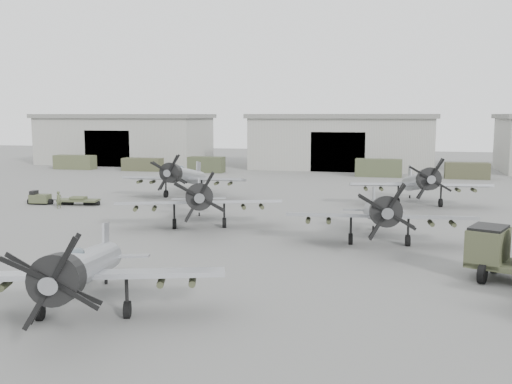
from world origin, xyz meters
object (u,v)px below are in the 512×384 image
aircraft_mid_1 (199,199)px  tug_trailer (55,199)px  aircraft_near_1 (81,269)px  ground_crew (59,200)px  aircraft_mid_2 (380,212)px  aircraft_far_0 (183,176)px  aircraft_far_1 (420,182)px

aircraft_mid_1 → tug_trailer: (-17.35, 7.68, -1.77)m
aircraft_near_1 → tug_trailer: (-19.05, 27.31, -1.68)m
ground_crew → aircraft_mid_2: bearing=-85.6°
tug_trailer → ground_crew: ground_crew is taller
aircraft_mid_2 → aircraft_far_0: aircraft_far_0 is taller
aircraft_far_1 → aircraft_near_1: bearing=-121.3°
aircraft_mid_1 → aircraft_mid_2: 13.68m
aircraft_mid_2 → aircraft_far_0: (-20.28, 17.30, 0.09)m
aircraft_near_1 → aircraft_far_1: 37.30m
aircraft_far_1 → ground_crew: bearing=-172.6°
aircraft_near_1 → tug_trailer: bearing=107.1°
aircraft_near_1 → aircraft_mid_1: aircraft_mid_1 is taller
aircraft_far_0 → tug_trailer: aircraft_far_0 is taller
aircraft_far_0 → ground_crew: (-8.81, -8.81, -1.53)m
aircraft_mid_1 → aircraft_far_1: 22.11m
aircraft_mid_1 → tug_trailer: 19.05m
aircraft_near_1 → ground_crew: size_ratio=7.54×
aircraft_far_1 → tug_trailer: (-33.99, -6.87, -1.86)m
aircraft_mid_2 → ground_crew: (-29.09, 8.48, -1.45)m
aircraft_far_0 → aircraft_near_1: bearing=-79.4°
aircraft_mid_1 → aircraft_far_1: aircraft_far_1 is taller
aircraft_near_1 → aircraft_mid_2: size_ratio=0.97×
aircraft_mid_1 → aircraft_far_1: bearing=21.6°
aircraft_near_1 → aircraft_mid_2: aircraft_mid_2 is taller
aircraft_mid_1 → tug_trailer: bearing=136.6°
aircraft_near_1 → aircraft_far_0: size_ratio=0.93×
aircraft_mid_2 → aircraft_far_0: bearing=133.2°
aircraft_mid_2 → aircraft_far_0: size_ratio=0.97×
aircraft_mid_1 → ground_crew: aircraft_mid_1 is taller
aircraft_near_1 → aircraft_mid_1: size_ratio=0.96×
tug_trailer → ground_crew: (1.68, -1.87, 0.29)m
aircraft_far_1 → aircraft_mid_1: bearing=-146.5°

